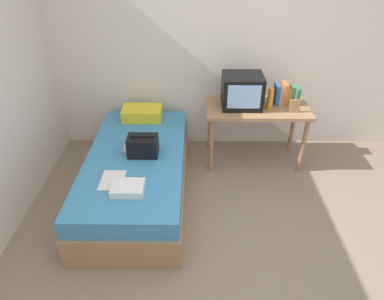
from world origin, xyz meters
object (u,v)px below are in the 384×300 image
Objects in this scene: desk at (257,113)px; book_row at (286,95)px; picture_frame at (295,106)px; handbag at (143,146)px; tv at (242,91)px; pillow at (142,113)px; remote_silver at (126,149)px; folded_towel at (128,188)px; water_bottle at (270,99)px; remote_dark at (139,183)px; magazine at (112,180)px; bed at (138,174)px.

desk is 4.24× the size of book_row.
handbag is at bearing -162.78° from picture_frame.
desk is at bearing -4.16° from tv.
pillow is (-1.66, 0.05, -0.27)m from book_row.
remote_silver is (-0.20, 0.08, -0.09)m from handbag.
picture_frame reaches higher than pillow.
folded_towel is at bearing -141.18° from book_row.
tv reaches higher than handbag.
handbag reaches higher than pillow.
remote_dark is (-1.32, -1.06, -0.34)m from water_bottle.
bed is at bearing 71.41° from magazine.
tv is 2.82× the size of remote_dark.
handbag is 1.07× the size of folded_towel.
bed is 1.51m from desk.
remote_dark is (-1.57, -0.98, -0.29)m from picture_frame.
folded_towel is at bearing -87.55° from bed.
magazine is at bearing 168.26° from remote_dark.
handbag is at bearing -152.34° from desk.
remote_silver is (-1.54, -0.50, -0.34)m from water_bottle.
magazine is at bearing -118.03° from handbag.
handbag is 1.92× the size of remote_dark.
desk is at bearing -5.56° from pillow.
bed is 0.84m from pillow.
tv is 1.84× the size of water_bottle.
pillow is at bearing 170.77° from picture_frame.
handbag is 0.49m from remote_dark.
pillow is 1.54× the size of handbag.
desk is 0.33m from tv.
book_row is at bearing 32.92° from magazine.
handbag is at bearing 61.97° from magazine.
picture_frame reaches higher than handbag.
pillow reaches higher than folded_towel.
remote_dark reaches higher than bed.
pillow reaches higher than remote_dark.
tv is 1.58m from remote_dark.
folded_towel reaches higher than magazine.
pillow is (-1.34, 0.13, -0.07)m from desk.
book_row reaches higher than magazine.
book_row reaches higher than picture_frame.
picture_frame reaches higher than bed.
magazine is 0.22m from folded_towel.
remote_silver is at bearing -159.93° from book_row.
water_bottle is at bearing -13.60° from tv.
handbag is at bearing -155.00° from book_row.
picture_frame is 1.68m from handbag.
picture_frame is (0.25, -0.09, -0.05)m from water_bottle.
bed is 1.72× the size of desk.
magazine is (-0.23, -0.43, -0.10)m from handbag.
pillow is at bearing 92.05° from bed.
desk is 8.06× the size of remote_silver.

